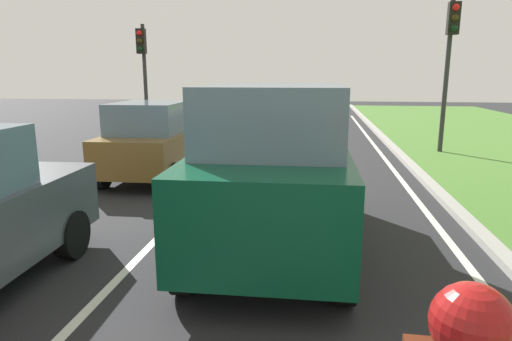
# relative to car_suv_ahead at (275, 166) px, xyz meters

# --- Properties ---
(ground_plane) EXTENTS (60.00, 60.00, 0.00)m
(ground_plane) POSITION_rel_car_suv_ahead_xyz_m (-1.07, 4.45, -1.17)
(ground_plane) COLOR #262628
(lane_line_center) EXTENTS (0.12, 32.00, 0.01)m
(lane_line_center) POSITION_rel_car_suv_ahead_xyz_m (-1.77, 4.45, -1.16)
(lane_line_center) COLOR silver
(lane_line_center) RESTS_ON ground
(lane_line_right_edge) EXTENTS (0.12, 32.00, 0.01)m
(lane_line_right_edge) POSITION_rel_car_suv_ahead_xyz_m (2.53, 4.45, -1.16)
(lane_line_right_edge) COLOR silver
(lane_line_right_edge) RESTS_ON ground
(curb_right) EXTENTS (0.24, 48.00, 0.12)m
(curb_right) POSITION_rel_car_suv_ahead_xyz_m (3.03, 4.45, -1.11)
(curb_right) COLOR #9E9B93
(curb_right) RESTS_ON ground
(car_suv_ahead) EXTENTS (2.02, 4.52, 2.28)m
(car_suv_ahead) POSITION_rel_car_suv_ahead_xyz_m (0.00, 0.00, 0.00)
(car_suv_ahead) COLOR #0C472D
(car_suv_ahead) RESTS_ON ground
(car_hatchback_far) EXTENTS (1.79, 3.73, 1.78)m
(car_hatchback_far) POSITION_rel_car_suv_ahead_xyz_m (-3.24, 3.94, -0.28)
(car_hatchback_far) COLOR brown
(car_hatchback_far) RESTS_ON ground
(traffic_light_near_right) EXTENTS (0.32, 0.50, 4.52)m
(traffic_light_near_right) POSITION_rel_car_suv_ahead_xyz_m (4.34, 8.09, 1.97)
(traffic_light_near_right) COLOR #2D2D2D
(traffic_light_near_right) RESTS_ON ground
(traffic_light_overhead_left) EXTENTS (0.32, 0.50, 4.21)m
(traffic_light_overhead_left) POSITION_rel_car_suv_ahead_xyz_m (-5.98, 10.38, 1.72)
(traffic_light_overhead_left) COLOR #2D2D2D
(traffic_light_overhead_left) RESTS_ON ground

